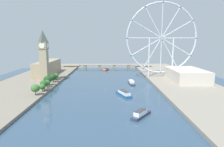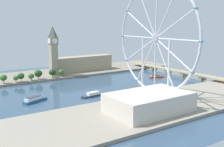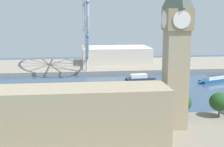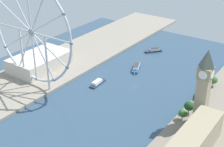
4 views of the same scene
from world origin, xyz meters
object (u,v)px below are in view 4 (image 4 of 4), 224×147
Objects in this scene: riverside_hall at (40,61)px; tour_boat_0 at (154,50)px; clock_tower at (204,86)px; ferris_wheel at (31,33)px; tour_boat_2 at (98,83)px; tour_boat_1 at (136,67)px.

riverside_hall reaches higher than tour_boat_0.
clock_tower is 1.00× the size of riverside_hall.
ferris_wheel is (185.58, 37.57, 25.07)m from clock_tower.
clock_tower is 191.00m from ferris_wheel.
ferris_wheel is at bearing 18.48° from tour_boat_0.
clock_tower is at bearing -97.95° from tour_boat_2.
riverside_hall is 126.04m from tour_boat_1.
ferris_wheel is 3.82× the size of tour_boat_1.
ferris_wheel reaches higher than tour_boat_0.
tour_boat_1 is at bearing 46.41° from tour_boat_0.
riverside_hall is 3.00× the size of tour_boat_0.
ferris_wheel is at bearing 131.62° from riverside_hall.
tour_boat_0 is (-60.37, -174.21, -65.20)m from ferris_wheel.
ferris_wheel is 96.93m from tour_boat_2.
clock_tower is 189.63m from tour_boat_0.
tour_boat_2 is (16.12, 62.66, -0.41)m from tour_boat_1.
ferris_wheel reaches higher than clock_tower.
clock_tower reaches higher than tour_boat_1.
clock_tower reaches higher than tour_boat_0.
ferris_wheel reaches higher than riverside_hall.
ferris_wheel is 195.56m from tour_boat_0.
tour_boat_1 reaches higher than tour_boat_2.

